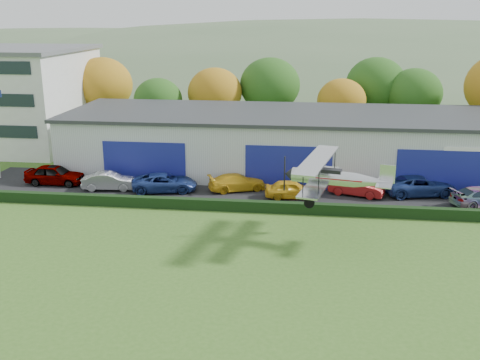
# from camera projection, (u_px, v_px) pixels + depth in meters

# --- Properties ---
(ground) EXTENTS (300.00, 300.00, 0.00)m
(ground) POSITION_uv_depth(u_px,v_px,m) (158.00, 328.00, 25.69)
(ground) COLOR #38611E
(ground) RESTS_ON ground
(apron) EXTENTS (48.00, 9.00, 0.05)m
(apron) POSITION_uv_depth(u_px,v_px,m) (262.00, 191.00, 45.31)
(apron) COLOR black
(apron) RESTS_ON ground
(hedge) EXTENTS (46.00, 0.60, 0.80)m
(hedge) POSITION_uv_depth(u_px,v_px,m) (257.00, 206.00, 40.64)
(hedge) COLOR black
(hedge) RESTS_ON ground
(hangar) EXTENTS (40.60, 12.60, 5.30)m
(hangar) POSITION_uv_depth(u_px,v_px,m) (291.00, 141.00, 50.97)
(hangar) COLOR #B2B7BC
(hangar) RESTS_ON ground
(tree_belt) EXTENTS (75.70, 13.22, 10.12)m
(tree_belt) POSITION_uv_depth(u_px,v_px,m) (259.00, 90.00, 62.65)
(tree_belt) COLOR #3D2614
(tree_belt) RESTS_ON ground
(distant_hills) EXTENTS (430.00, 196.00, 56.00)m
(distant_hills) POSITION_uv_depth(u_px,v_px,m) (271.00, 110.00, 163.13)
(distant_hills) COLOR #4C6642
(distant_hills) RESTS_ON ground
(car_0) EXTENTS (4.91, 2.01, 1.67)m
(car_0) POSITION_uv_depth(u_px,v_px,m) (55.00, 175.00, 46.93)
(car_0) COLOR gray
(car_0) RESTS_ON apron
(car_1) EXTENTS (4.50, 1.99, 1.44)m
(car_1) POSITION_uv_depth(u_px,v_px,m) (110.00, 181.00, 45.51)
(car_1) COLOR silver
(car_1) RESTS_ON apron
(car_2) EXTENTS (5.52, 3.31, 1.43)m
(car_2) POSITION_uv_depth(u_px,v_px,m) (165.00, 183.00, 45.10)
(car_2) COLOR navy
(car_2) RESTS_ON apron
(car_3) EXTENTS (5.01, 3.51, 1.35)m
(car_3) POSITION_uv_depth(u_px,v_px,m) (237.00, 182.00, 45.36)
(car_3) COLOR gold
(car_3) RESTS_ON apron
(car_4) EXTENTS (4.29, 2.14, 1.41)m
(car_4) POSITION_uv_depth(u_px,v_px,m) (292.00, 189.00, 43.45)
(car_4) COLOR gold
(car_4) RESTS_ON apron
(car_5) EXTENTS (4.51, 2.71, 1.40)m
(car_5) POSITION_uv_depth(u_px,v_px,m) (357.00, 187.00, 44.05)
(car_5) COLOR maroon
(car_5) RESTS_ON apron
(car_6) EXTENTS (6.03, 3.74, 1.56)m
(car_6) POSITION_uv_depth(u_px,v_px,m) (420.00, 185.00, 44.13)
(car_6) COLOR navy
(car_6) RESTS_ON apron
(biplane) EXTENTS (6.91, 7.87, 2.93)m
(biplane) POSITION_uv_depth(u_px,v_px,m) (333.00, 176.00, 34.76)
(biplane) COLOR silver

